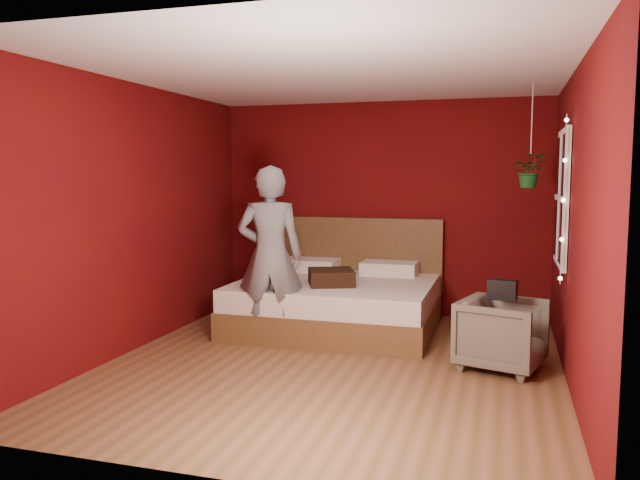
{
  "coord_description": "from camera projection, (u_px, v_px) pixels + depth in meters",
  "views": [
    {
      "loc": [
        1.47,
        -5.31,
        1.72
      ],
      "look_at": [
        -0.24,
        0.4,
        1.09
      ],
      "focal_mm": 35.0,
      "sensor_mm": 36.0,
      "label": 1
    }
  ],
  "objects": [
    {
      "name": "floor",
      "position": [
        332.0,
        364.0,
        5.66
      ],
      "size": [
        4.5,
        4.5,
        0.0
      ],
      "primitive_type": "plane",
      "color": "brown",
      "rests_on": "ground"
    },
    {
      "name": "room_walls",
      "position": [
        333.0,
        179.0,
        5.49
      ],
      "size": [
        4.04,
        4.54,
        2.62
      ],
      "color": "#590C09",
      "rests_on": "ground"
    },
    {
      "name": "window",
      "position": [
        561.0,
        198.0,
        5.8
      ],
      "size": [
        0.05,
        0.97,
        1.27
      ],
      "color": "white",
      "rests_on": "room_walls"
    },
    {
      "name": "fairy_lights",
      "position": [
        563.0,
        200.0,
        5.31
      ],
      "size": [
        0.04,
        0.04,
        1.45
      ],
      "color": "silver",
      "rests_on": "room_walls"
    },
    {
      "name": "bed",
      "position": [
        338.0,
        300.0,
        7.04
      ],
      "size": [
        2.16,
        1.84,
        1.19
      ],
      "color": "brown",
      "rests_on": "ground"
    },
    {
      "name": "person",
      "position": [
        270.0,
        256.0,
        6.27
      ],
      "size": [
        0.74,
        0.57,
        1.81
      ],
      "primitive_type": "imported",
      "rotation": [
        0.0,
        0.0,
        3.37
      ],
      "color": "slate",
      "rests_on": "ground"
    },
    {
      "name": "armchair",
      "position": [
        502.0,
        334.0,
        5.5
      ],
      "size": [
        0.85,
        0.84,
        0.63
      ],
      "primitive_type": "imported",
      "rotation": [
        0.0,
        0.0,
        1.29
      ],
      "color": "#676351",
      "rests_on": "ground"
    },
    {
      "name": "handbag",
      "position": [
        502.0,
        289.0,
        5.44
      ],
      "size": [
        0.26,
        0.17,
        0.17
      ],
      "primitive_type": "cube",
      "rotation": [
        0.0,
        0.0,
        -0.19
      ],
      "color": "black",
      "rests_on": "armchair"
    },
    {
      "name": "throw_pillow",
      "position": [
        331.0,
        277.0,
        6.67
      ],
      "size": [
        0.6,
        0.6,
        0.17
      ],
      "primitive_type": "cube",
      "rotation": [
        0.0,
        0.0,
        0.38
      ],
      "color": "black",
      "rests_on": "bed"
    },
    {
      "name": "hanging_plant",
      "position": [
        530.0,
        171.0,
        6.22
      ],
      "size": [
        0.33,
        0.29,
        1.02
      ],
      "color": "silver",
      "rests_on": "room_walls"
    }
  ]
}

